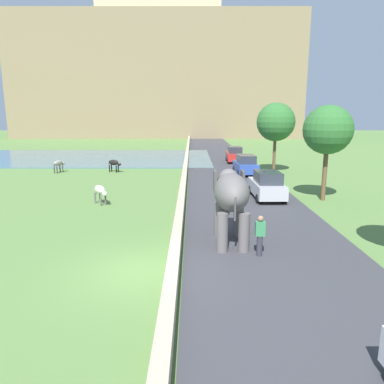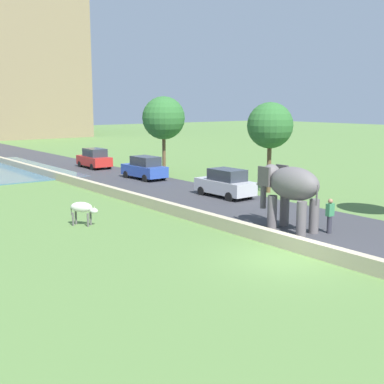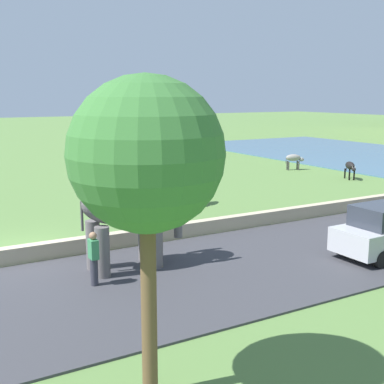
{
  "view_description": "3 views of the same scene",
  "coord_description": "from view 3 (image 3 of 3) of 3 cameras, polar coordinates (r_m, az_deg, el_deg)",
  "views": [
    {
      "loc": [
        1.83,
        -11.66,
        5.31
      ],
      "look_at": [
        1.9,
        6.63,
        1.37
      ],
      "focal_mm": 33.97,
      "sensor_mm": 36.0,
      "label": 1
    },
    {
      "loc": [
        -13.89,
        -12.55,
        5.82
      ],
      "look_at": [
        0.84,
        6.76,
        1.54
      ],
      "focal_mm": 47.55,
      "sensor_mm": 36.0,
      "label": 2
    },
    {
      "loc": [
        17.65,
        -3.11,
        5.41
      ],
      "look_at": [
        1.81,
        5.95,
        1.9
      ],
      "focal_mm": 47.4,
      "sensor_mm": 36.0,
      "label": 3
    }
  ],
  "objects": [
    {
      "name": "cow_black",
      "position": [
        34.32,
        17.37,
        2.75
      ],
      "size": [
        1.4,
        0.9,
        1.15
      ],
      "color": "black",
      "rests_on": "ground"
    },
    {
      "name": "person_beside_elephant",
      "position": [
        14.7,
        -11.0,
        -7.29
      ],
      "size": [
        0.36,
        0.22,
        1.63
      ],
      "color": "#33333D",
      "rests_on": "ground"
    },
    {
      "name": "tree_mid",
      "position": [
        8.45,
        -5.16,
        3.99
      ],
      "size": [
        2.65,
        2.65,
        5.77
      ],
      "color": "brown",
      "rests_on": "ground"
    },
    {
      "name": "cow_white",
      "position": [
        25.17,
        0.84,
        0.43
      ],
      "size": [
        1.14,
        1.29,
        1.15
      ],
      "color": "silver",
      "rests_on": "ground"
    },
    {
      "name": "cow_grey",
      "position": [
        37.66,
        11.39,
        3.72
      ],
      "size": [
        0.8,
        1.41,
        1.15
      ],
      "color": "gray",
      "rests_on": "ground"
    },
    {
      "name": "ground_plane",
      "position": [
        18.72,
        -19.01,
        -6.51
      ],
      "size": [
        220.0,
        220.0,
        0.0
      ],
      "primitive_type": "plane",
      "color": "#567A3D"
    },
    {
      "name": "elephant",
      "position": [
        15.78,
        -6.94,
        -1.53
      ],
      "size": [
        1.41,
        3.47,
        2.99
      ],
      "color": "#605B5B",
      "rests_on": "ground"
    },
    {
      "name": "lake",
      "position": [
        48.4,
        19.01,
        3.94
      ],
      "size": [
        36.0,
        18.0,
        0.08
      ],
      "primitive_type": "cube",
      "color": "#426B84",
      "rests_on": "ground"
    }
  ]
}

